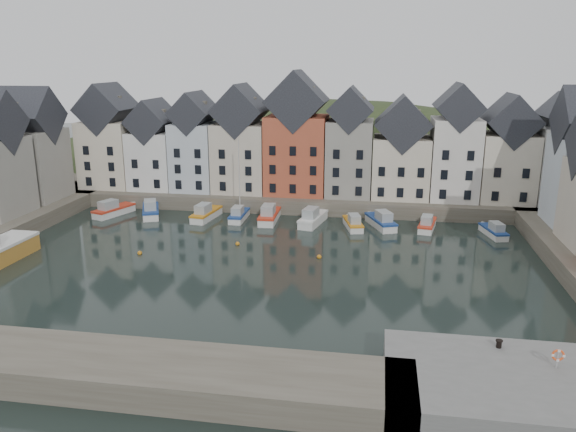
% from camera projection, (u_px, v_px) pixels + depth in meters
% --- Properties ---
extents(ground, '(260.00, 260.00, 0.00)m').
position_uv_depth(ground, '(256.00, 271.00, 57.80)').
color(ground, black).
rests_on(ground, ground).
extents(far_quay, '(90.00, 16.00, 2.00)m').
position_uv_depth(far_quay, '(298.00, 195.00, 86.07)').
color(far_quay, '#524C3E').
rests_on(far_quay, ground).
extents(near_quay, '(18.00, 10.00, 2.00)m').
position_uv_depth(near_quay, '(530.00, 391.00, 35.06)').
color(near_quay, '#60605E').
rests_on(near_quay, ground).
extents(near_wall, '(50.00, 6.00, 2.00)m').
position_uv_depth(near_wall, '(42.00, 364.00, 38.18)').
color(near_wall, '#524C3E').
rests_on(near_wall, ground).
extents(hillside, '(153.60, 70.40, 64.00)m').
position_uv_depth(hillside, '(316.00, 256.00, 115.84)').
color(hillside, '#25341A').
rests_on(hillside, ground).
extents(far_terrace, '(72.37, 8.16, 17.78)m').
position_uv_depth(far_terrace, '(318.00, 147.00, 81.56)').
color(far_terrace, beige).
rests_on(far_terrace, far_quay).
extents(left_terrace, '(7.65, 17.00, 15.69)m').
position_uv_depth(left_terrace, '(11.00, 156.00, 73.93)').
color(left_terrace, gray).
rests_on(left_terrace, left_quay).
extents(mooring_buoys, '(20.50, 5.50, 0.50)m').
position_uv_depth(mooring_buoys, '(232.00, 251.00, 63.46)').
color(mooring_buoys, orange).
rests_on(mooring_buoys, ground).
extents(boat_a, '(4.12, 6.83, 2.51)m').
position_uv_depth(boat_a, '(113.00, 210.00, 78.58)').
color(boat_a, silver).
rests_on(boat_a, ground).
extents(boat_b, '(4.63, 7.21, 2.65)m').
position_uv_depth(boat_b, '(151.00, 210.00, 78.27)').
color(boat_b, silver).
rests_on(boat_b, ground).
extents(boat_c, '(2.86, 6.80, 2.53)m').
position_uv_depth(boat_c, '(206.00, 214.00, 76.62)').
color(boat_c, silver).
rests_on(boat_c, ground).
extents(boat_d, '(1.90, 5.85, 11.13)m').
position_uv_depth(boat_d, '(239.00, 215.00, 76.27)').
color(boat_d, silver).
rests_on(boat_d, ground).
extents(boat_e, '(2.38, 7.07, 2.69)m').
position_uv_depth(boat_e, '(269.00, 216.00, 75.61)').
color(boat_e, silver).
rests_on(boat_e, ground).
extents(boat_f, '(3.44, 7.15, 2.64)m').
position_uv_depth(boat_f, '(313.00, 219.00, 74.22)').
color(boat_f, silver).
rests_on(boat_f, ground).
extents(boat_g, '(3.10, 5.97, 2.19)m').
position_uv_depth(boat_g, '(353.00, 223.00, 72.46)').
color(boat_g, silver).
rests_on(boat_g, ground).
extents(boat_h, '(4.40, 6.89, 2.53)m').
position_uv_depth(boat_h, '(381.00, 222.00, 72.96)').
color(boat_h, silver).
rests_on(boat_h, ground).
extents(boat_i, '(2.82, 5.99, 2.21)m').
position_uv_depth(boat_i, '(427.00, 225.00, 71.90)').
color(boat_i, silver).
rests_on(boat_i, ground).
extents(boat_j, '(2.92, 5.66, 2.08)m').
position_uv_depth(boat_j, '(494.00, 231.00, 69.25)').
color(boat_j, silver).
rests_on(boat_j, ground).
extents(mooring_bollard, '(0.48, 0.48, 0.56)m').
position_uv_depth(mooring_bollard, '(499.00, 343.00, 38.25)').
color(mooring_bollard, black).
rests_on(mooring_bollard, near_quay).
extents(life_ring_post, '(0.80, 0.17, 1.30)m').
position_uv_depth(life_ring_post, '(558.00, 356.00, 35.57)').
color(life_ring_post, gray).
rests_on(life_ring_post, near_quay).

